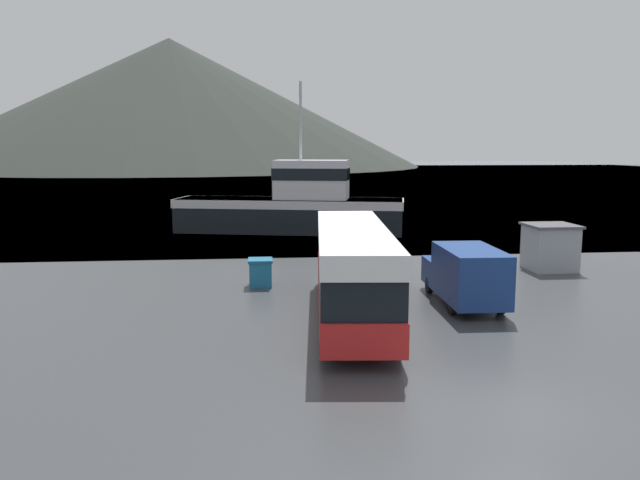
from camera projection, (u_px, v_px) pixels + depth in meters
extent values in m
plane|color=#383A3D|center=(520.00, 412.00, 15.11)|extent=(400.00, 400.00, 0.00)
plane|color=slate|center=(284.00, 173.00, 154.59)|extent=(240.00, 240.00, 0.00)
cone|color=#2D332D|center=(171.00, 103.00, 205.46)|extent=(162.76, 162.76, 41.39)
cube|color=red|center=(352.00, 293.00, 23.30)|extent=(3.60, 12.23, 1.04)
cube|color=black|center=(352.00, 263.00, 23.14)|extent=(3.53, 11.99, 1.19)
cube|color=white|center=(353.00, 238.00, 23.00)|extent=(3.60, 12.23, 0.74)
cube|color=black|center=(345.00, 244.00, 29.15)|extent=(2.20, 0.26, 1.61)
cylinder|color=black|center=(322.00, 282.00, 27.55)|extent=(0.38, 0.92, 0.90)
cylinder|color=black|center=(372.00, 282.00, 27.56)|extent=(0.38, 0.92, 0.90)
cylinder|color=black|center=(324.00, 341.00, 19.20)|extent=(0.38, 0.92, 0.90)
cylinder|color=black|center=(396.00, 341.00, 19.22)|extent=(0.38, 0.92, 0.90)
cube|color=navy|center=(470.00, 274.00, 24.64)|extent=(2.22, 4.17, 2.05)
cube|color=navy|center=(449.00, 271.00, 27.61)|extent=(2.16, 1.82, 1.13)
cube|color=black|center=(455.00, 254.00, 26.62)|extent=(1.79, 0.11, 0.72)
cylinder|color=black|center=(429.00, 285.00, 27.40)|extent=(0.24, 0.71, 0.70)
cylinder|color=black|center=(471.00, 284.00, 27.53)|extent=(0.24, 0.71, 0.70)
cylinder|color=black|center=(452.00, 306.00, 23.80)|extent=(0.24, 0.71, 0.70)
cylinder|color=black|center=(501.00, 305.00, 23.93)|extent=(0.24, 0.71, 0.70)
cube|color=black|center=(290.00, 215.00, 46.96)|extent=(17.35, 7.77, 2.50)
cube|color=silver|center=(289.00, 203.00, 46.82)|extent=(17.53, 7.85, 0.63)
cube|color=silver|center=(312.00, 180.00, 46.34)|extent=(5.90, 4.00, 2.89)
cube|color=black|center=(312.00, 174.00, 46.28)|extent=(6.03, 4.10, 0.87)
cylinder|color=#B2B2B7|center=(301.00, 121.00, 45.81)|extent=(0.20, 0.20, 5.71)
cube|color=teal|center=(261.00, 274.00, 28.68)|extent=(1.01, 1.07, 1.14)
cube|color=#1A5F86|center=(260.00, 260.00, 28.59)|extent=(1.11, 1.17, 0.13)
cube|color=#93999E|center=(550.00, 248.00, 32.45)|extent=(2.24, 2.25, 2.28)
cube|color=#4C4C51|center=(551.00, 225.00, 32.28)|extent=(2.46, 2.48, 0.12)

